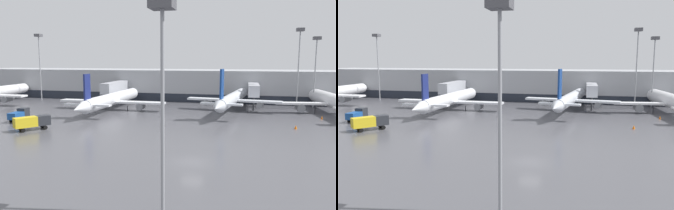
# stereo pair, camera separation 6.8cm
# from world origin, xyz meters

# --- Properties ---
(ground_plane) EXTENTS (320.00, 320.00, 0.00)m
(ground_plane) POSITION_xyz_m (0.00, 0.00, 0.00)
(ground_plane) COLOR #4C4C51
(terminal_building) EXTENTS (160.00, 30.19, 9.00)m
(terminal_building) POSITION_xyz_m (-0.10, 61.86, 4.50)
(terminal_building) COLOR #9EA0A5
(terminal_building) RESTS_ON ground_plane
(parked_jet_1) EXTENTS (26.59, 36.04, 9.26)m
(parked_jet_1) POSITION_xyz_m (-25.47, 35.89, 2.54)
(parked_jet_1) COLOR silver
(parked_jet_1) RESTS_ON ground_plane
(parked_jet_2) EXTENTS (25.63, 39.59, 8.50)m
(parked_jet_2) POSITION_xyz_m (25.43, 42.04, 2.85)
(parked_jet_2) COLOR white
(parked_jet_2) RESTS_ON ground_plane
(parked_jet_3) EXTENTS (22.28, 37.09, 10.34)m
(parked_jet_3) POSITION_xyz_m (3.34, 40.68, 3.09)
(parked_jet_3) COLOR silver
(parked_jet_3) RESTS_ON ground_plane
(service_truck_0) EXTENTS (1.89, 4.54, 2.54)m
(service_truck_0) POSITION_xyz_m (-37.37, 17.68, 1.42)
(service_truck_0) COLOR #19478C
(service_truck_0) RESTS_ON ground_plane
(service_truck_2) EXTENTS (4.99, 5.78, 2.41)m
(service_truck_2) POSITION_xyz_m (-29.85, 11.16, 1.52)
(service_truck_2) COLOR gold
(service_truck_2) RESTS_ON ground_plane
(traffic_cone_1) EXTENTS (0.41, 0.41, 0.75)m
(traffic_cone_1) POSITION_xyz_m (21.55, 34.01, 0.37)
(traffic_cone_1) COLOR orange
(traffic_cone_1) RESTS_ON ground_plane
(traffic_cone_2) EXTENTS (0.48, 0.48, 0.71)m
(traffic_cone_2) POSITION_xyz_m (14.91, 22.69, 0.36)
(traffic_cone_2) COLOR orange
(traffic_cone_2) RESTS_ON ground_plane
(apron_light_mast_1) EXTENTS (1.80, 1.80, 19.74)m
(apron_light_mast_1) POSITION_xyz_m (18.59, 48.45, 15.43)
(apron_light_mast_1) COLOR gray
(apron_light_mast_1) RESTS_ON ground_plane
(apron_light_mast_3) EXTENTS (1.80, 1.80, 16.72)m
(apron_light_mast_3) POSITION_xyz_m (-0.20, -13.67, 13.34)
(apron_light_mast_3) COLOR gray
(apron_light_mast_3) RESTS_ON ground_plane
(apron_light_mast_6) EXTENTS (1.80, 1.80, 17.82)m
(apron_light_mast_6) POSITION_xyz_m (23.04, 51.41, 14.11)
(apron_light_mast_6) COLOR gray
(apron_light_mast_6) RESTS_ON ground_plane
(apron_light_mast_7) EXTENTS (1.80, 1.80, 19.57)m
(apron_light_mast_7) POSITION_xyz_m (-53.66, 48.95, 15.31)
(apron_light_mast_7) COLOR gray
(apron_light_mast_7) RESTS_ON ground_plane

